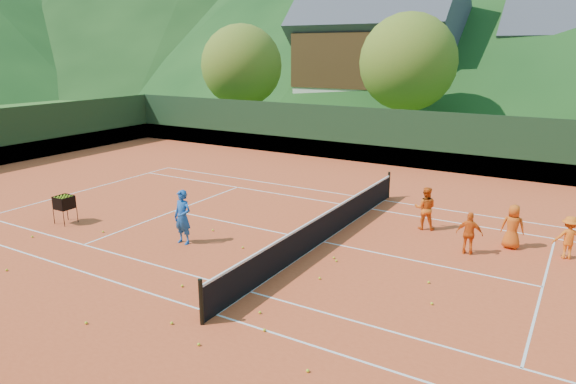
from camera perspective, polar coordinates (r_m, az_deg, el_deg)
The scene contains 31 objects.
ground at distance 16.61m, azimuth 3.91°, elevation -5.61°, with size 400.00×400.00×0.00m, color #2A541A.
clay_court at distance 16.60m, azimuth 3.91°, elevation -5.57°, with size 40.00×24.00×0.02m, color #C74420.
coach at distance 16.50m, azimuth -11.62°, elevation -2.75°, with size 0.64×0.42×1.75m, color #1952A7.
student_a at distance 18.12m, azimuth 15.00°, elevation -1.75°, with size 0.72×0.56×1.49m, color orange.
student_b at distance 16.31m, azimuth 19.50°, elevation -4.36°, with size 0.77×0.32×1.31m, color orange.
student_c at distance 17.28m, azimuth 23.69°, elevation -3.55°, with size 0.68×0.44×1.40m, color #D45312.
student_d at distance 17.18m, azimuth 28.72°, elevation -4.46°, with size 0.84×0.48×1.30m, color orange.
tennis_ball_0 at distance 12.16m, azimuth -12.80°, elevation -14.02°, with size 0.07×0.07×0.07m, color #C8DD24.
tennis_ball_2 at distance 15.31m, azimuth 5.10°, elevation -7.28°, with size 0.07×0.07×0.07m, color #C8DD24.
tennis_ball_3 at distance 12.32m, azimuth -3.14°, elevation -13.21°, with size 0.07×0.07×0.07m, color #C8DD24.
tennis_ball_4 at distance 16.07m, azimuth -5.06°, elevation -6.16°, with size 0.07×0.07×0.07m, color #C8DD24.
tennis_ball_6 at distance 16.45m, azimuth -28.79°, elevation -7.60°, with size 0.07×0.07×0.07m, color #C8DD24.
tennis_ball_7 at distance 11.63m, azimuth -2.64°, elevation -15.08°, with size 0.07×0.07×0.07m, color #C8DD24.
tennis_ball_10 at distance 18.45m, azimuth -19.86°, elevation -4.17°, with size 0.07×0.07×0.07m, color #C8DD24.
tennis_ball_11 at distance 11.29m, azimuth -9.89°, elevation -16.35°, with size 0.07×0.07×0.07m, color #C8DD24.
tennis_ball_13 at distance 13.99m, azimuth 3.54°, elevation -9.54°, with size 0.07×0.07×0.07m, color #C8DD24.
tennis_ball_14 at distance 14.23m, azimuth 15.36°, elevation -9.65°, with size 0.07×0.07×0.07m, color #C8DD24.
tennis_ball_15 at distance 13.82m, azimuth -11.68°, elevation -10.18°, with size 0.07×0.07×0.07m, color #C8DD24.
tennis_ball_16 at distance 12.72m, azimuth -21.52°, elevation -13.37°, with size 0.07×0.07×0.07m, color #C8DD24.
tennis_ball_17 at distance 13.15m, azimuth 15.69°, elevation -11.85°, with size 0.07×0.07×0.07m, color #C8DD24.
tennis_ball_18 at distance 10.38m, azimuth 2.20°, elevation -19.24°, with size 0.07×0.07×0.07m, color #C8DD24.
tennis_ball_19 at distance 18.89m, azimuth -26.55°, elevation -4.46°, with size 0.07×0.07×0.07m, color #C8DD24.
tennis_ball_20 at distance 15.11m, azimuth 5.39°, elevation -7.61°, with size 0.07×0.07×0.07m, color #C8DD24.
tennis_ball_21 at distance 17.68m, azimuth -8.35°, elevation -4.22°, with size 0.07×0.07×0.07m, color #C8DD24.
court_lines at distance 16.60m, azimuth 3.91°, elevation -5.53°, with size 23.83×11.03×0.00m.
tennis_net at distance 16.43m, azimuth 3.95°, elevation -3.91°, with size 0.10×12.07×1.10m.
perimeter_fence at distance 16.19m, azimuth 3.99°, elevation -1.41°, with size 40.40×24.24×3.00m.
ball_hopper at distance 19.73m, azimuth -23.62°, elevation -1.13°, with size 0.57×0.57×1.00m.
chalet_left at distance 47.02m, azimuth 9.96°, elevation 14.86°, with size 13.80×9.93×12.92m.
tree_a at distance 39.27m, azimuth -5.16°, elevation 13.82°, with size 6.00×6.00×7.88m.
tree_b at distance 35.59m, azimuth 13.23°, elevation 13.84°, with size 6.40×6.40×8.40m.
Camera 1 is at (6.93, -13.86, 5.96)m, focal length 32.00 mm.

